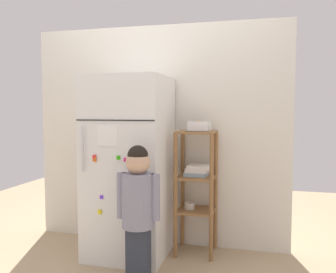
# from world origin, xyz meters

# --- Properties ---
(ground_plane) EXTENTS (6.00, 6.00, 0.00)m
(ground_plane) POSITION_xyz_m (0.00, 0.00, 0.00)
(ground_plane) COLOR tan
(kitchen_wall_back) EXTENTS (2.45, 0.03, 2.06)m
(kitchen_wall_back) POSITION_xyz_m (0.00, 0.37, 1.03)
(kitchen_wall_back) COLOR silver
(kitchen_wall_back) RESTS_ON ground
(refrigerator) EXTENTS (0.67, 0.68, 1.56)m
(refrigerator) POSITION_xyz_m (-0.16, 0.02, 0.78)
(refrigerator) COLOR white
(refrigerator) RESTS_ON ground
(child_standing) EXTENTS (0.33, 0.24, 1.02)m
(child_standing) POSITION_xyz_m (0.09, -0.47, 0.62)
(child_standing) COLOR #2D3340
(child_standing) RESTS_ON ground
(pantry_shelf_unit) EXTENTS (0.34, 0.33, 1.09)m
(pantry_shelf_unit) POSITION_xyz_m (0.41, 0.18, 0.65)
(pantry_shelf_unit) COLOR olive
(pantry_shelf_unit) RESTS_ON ground
(fruit_bin) EXTENTS (0.19, 0.18, 0.09)m
(fruit_bin) POSITION_xyz_m (0.42, 0.18, 1.13)
(fruit_bin) COLOR white
(fruit_bin) RESTS_ON pantry_shelf_unit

